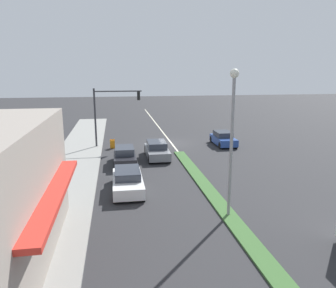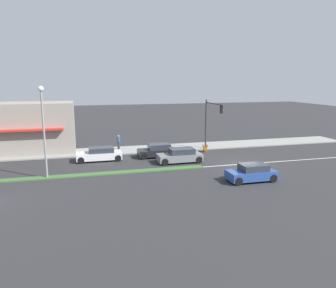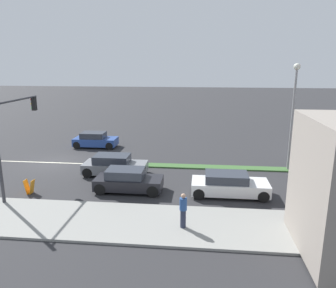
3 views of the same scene
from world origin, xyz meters
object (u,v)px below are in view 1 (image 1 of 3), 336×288
at_px(van_white, 128,181).
at_px(warning_aframe_sign, 112,144).
at_px(coupe_blue, 223,139).
at_px(sedan_dark, 125,156).
at_px(traffic_signal_main, 110,107).
at_px(pedestrian, 62,168).
at_px(suv_grey, 157,150).
at_px(street_lamp, 232,125).

bearing_deg(van_white, warning_aframe_sign, -85.08).
relative_size(coupe_blue, sedan_dark, 0.96).
bearing_deg(coupe_blue, van_white, 48.45).
height_order(traffic_signal_main, pedestrian, traffic_signal_main).
distance_m(pedestrian, warning_aframe_sign, 9.83).
xyz_separation_m(pedestrian, coupe_blue, (-14.32, -8.88, -0.34)).
distance_m(coupe_blue, van_white, 15.08).
bearing_deg(pedestrian, suv_grey, -144.19).
relative_size(street_lamp, warning_aframe_sign, 8.80).
distance_m(street_lamp, warning_aframe_sign, 17.79).
distance_m(traffic_signal_main, sedan_dark, 7.20).
bearing_deg(warning_aframe_sign, suv_grey, 132.86).
relative_size(street_lamp, sedan_dark, 1.84).
bearing_deg(traffic_signal_main, van_white, 95.23).
relative_size(traffic_signal_main, pedestrian, 3.38).
xyz_separation_m(street_lamp, pedestrian, (9.32, -6.93, -3.78)).
relative_size(traffic_signal_main, van_white, 1.27).
height_order(pedestrian, sedan_dark, pedestrian).
bearing_deg(street_lamp, coupe_blue, -107.54).
distance_m(suv_grey, van_white, 8.04).
relative_size(street_lamp, coupe_blue, 1.92).
bearing_deg(suv_grey, van_white, 69.63).
distance_m(traffic_signal_main, van_white, 12.76).
bearing_deg(street_lamp, traffic_signal_main, -69.99).
relative_size(traffic_signal_main, suv_grey, 1.30).
relative_size(suv_grey, van_white, 0.98).
xyz_separation_m(traffic_signal_main, street_lamp, (-6.12, 16.82, 0.88)).
bearing_deg(suv_grey, pedestrian, 35.81).
xyz_separation_m(warning_aframe_sign, sedan_dark, (-1.00, 5.68, 0.24)).
height_order(sedan_dark, van_white, sedan_dark).
xyz_separation_m(coupe_blue, van_white, (10.00, 11.28, -0.01)).
xyz_separation_m(street_lamp, warning_aframe_sign, (6.00, -16.17, -4.35)).
distance_m(street_lamp, sedan_dark, 12.33).
bearing_deg(coupe_blue, pedestrian, 31.80).
relative_size(traffic_signal_main, warning_aframe_sign, 6.69).
relative_size(suv_grey, coupe_blue, 1.12).
bearing_deg(suv_grey, warning_aframe_sign, -47.14).
bearing_deg(van_white, coupe_blue, -131.55).
bearing_deg(street_lamp, sedan_dark, -64.52).
relative_size(traffic_signal_main, sedan_dark, 1.40).
relative_size(sedan_dark, van_white, 0.91).
distance_m(pedestrian, suv_grey, 8.79).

